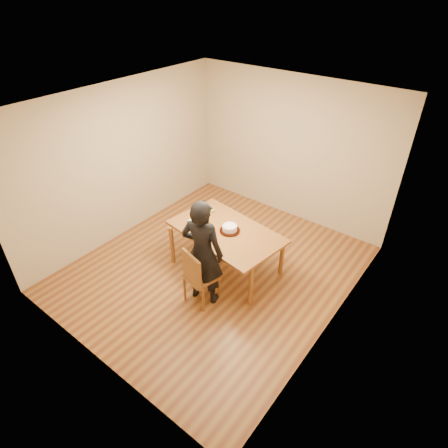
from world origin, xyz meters
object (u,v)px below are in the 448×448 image
Objects in this scene: dining_chair at (201,276)px; cake at (230,228)px; dining_table at (226,232)px; cake_plate at (230,231)px; person at (203,253)px.

cake reaches higher than dining_chair.
cake is (0.06, 0.02, 0.08)m from dining_table.
cake_plate is 1.40× the size of cake.
cake_plate is at bearing -98.72° from person.
dining_table is at bearing -94.08° from person.
dining_chair is 0.25× the size of person.
dining_chair is 0.40m from person.
cake is at bearing 0.00° from cake_plate.
cake is (-0.09, 0.79, 0.36)m from dining_chair.
dining_chair is 0.88m from cake.
cake_plate reaches higher than dining_table.
cake_plate is 0.19× the size of person.
person is at bearing -83.02° from cake.
dining_table is 0.07m from cake_plate.
dining_chair is at bearing -70.90° from dining_table.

